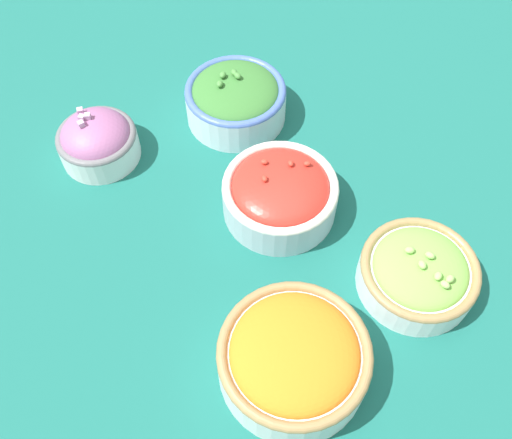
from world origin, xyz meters
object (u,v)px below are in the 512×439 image
(bowl_broccoli, at_px, (236,98))
(bowl_lettuce, at_px, (418,272))
(bowl_carrots, at_px, (294,357))
(bowl_cherry_tomatoes, at_px, (280,193))
(bowl_red_onion, at_px, (97,140))

(bowl_broccoli, height_order, bowl_lettuce, bowl_broccoli)
(bowl_carrots, xyz_separation_m, bowl_lettuce, (0.03, -0.19, -0.01))
(bowl_cherry_tomatoes, xyz_separation_m, bowl_lettuce, (-0.18, -0.10, -0.01))
(bowl_carrots, bearing_deg, bowl_lettuce, -81.91)
(bowl_cherry_tomatoes, distance_m, bowl_broccoli, 0.19)
(bowl_cherry_tomatoes, xyz_separation_m, bowl_carrots, (-0.21, 0.09, 0.00))
(bowl_broccoli, bearing_deg, bowl_lettuce, -168.89)
(bowl_broccoli, bearing_deg, bowl_carrots, 162.95)
(bowl_carrots, distance_m, bowl_lettuce, 0.19)
(bowl_carrots, bearing_deg, bowl_cherry_tomatoes, -24.73)
(bowl_lettuce, bearing_deg, bowl_red_onion, 36.28)
(bowl_carrots, distance_m, bowl_broccoli, 0.41)
(bowl_carrots, relative_size, bowl_broccoli, 1.13)
(bowl_lettuce, bearing_deg, bowl_broccoli, 11.11)
(bowl_cherry_tomatoes, relative_size, bowl_red_onion, 1.35)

